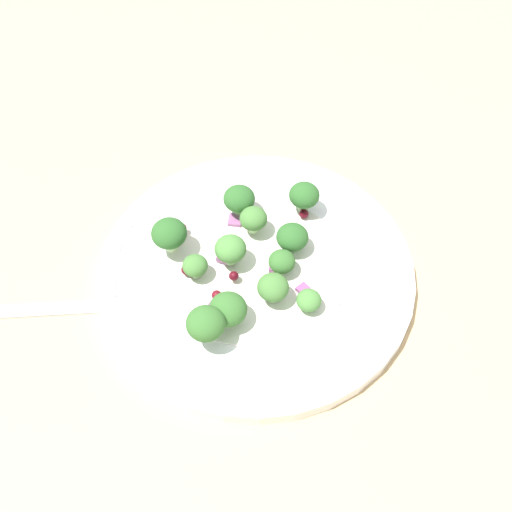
{
  "coord_description": "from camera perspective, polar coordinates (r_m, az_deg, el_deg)",
  "views": [
    {
      "loc": [
        4.38,
        -27.31,
        42.22
      ],
      "look_at": [
        -0.81,
        1.84,
        2.7
      ],
      "focal_mm": 43.59,
      "sensor_mm": 36.0,
      "label": 1
    }
  ],
  "objects": [
    {
      "name": "broccoli_floret_3",
      "position": [
        0.49,
        -5.56,
        -0.77
      ],
      "size": [
        2.02,
        2.02,
        2.04
      ],
      "color": "#8EB77A",
      "rests_on": "plate"
    },
    {
      "name": "plate",
      "position": [
        0.51,
        0.0,
        -1.24
      ],
      "size": [
        25.81,
        25.81,
        1.7
      ],
      "color": "white",
      "rests_on": "ground_plane"
    },
    {
      "name": "broccoli_floret_8",
      "position": [
        0.5,
        3.35,
        1.69
      ],
      "size": [
        2.63,
        2.63,
        2.66
      ],
      "color": "#8EB77A",
      "rests_on": "plate"
    },
    {
      "name": "broccoli_floret_10",
      "position": [
        0.47,
        1.57,
        -2.93
      ],
      "size": [
        2.45,
        2.45,
        2.49
      ],
      "color": "#9EC684",
      "rests_on": "plate"
    },
    {
      "name": "broccoli_floret_7",
      "position": [
        0.52,
        -1.56,
        5.23
      ],
      "size": [
        2.69,
        2.69,
        2.72
      ],
      "color": "#8EB77A",
      "rests_on": "plate"
    },
    {
      "name": "dressing_pool",
      "position": [
        0.51,
        0.0,
        -0.95
      ],
      "size": [
        14.97,
        14.97,
        0.2
      ],
      "primitive_type": "cylinder",
      "color": "white",
      "rests_on": "plate"
    },
    {
      "name": "onion_bit_1",
      "position": [
        0.53,
        -1.93,
        3.28
      ],
      "size": [
        1.16,
        1.25,
        0.41
      ],
      "primitive_type": "cube",
      "rotation": [
        0.0,
        0.0,
        0.03
      ],
      "color": "#A35B93",
      "rests_on": "plate"
    },
    {
      "name": "ground_plane",
      "position": [
        0.51,
        0.54,
        -4.23
      ],
      "size": [
        180.0,
        180.0,
        2.0
      ],
      "primitive_type": "cube",
      "color": "tan"
    },
    {
      "name": "broccoli_floret_11",
      "position": [
        0.45,
        -4.63,
        -6.24
      ],
      "size": [
        2.88,
        2.88,
        2.92
      ],
      "color": "#8EB77A",
      "rests_on": "plate"
    },
    {
      "name": "broccoli_floret_1",
      "position": [
        0.51,
        -0.23,
        3.41
      ],
      "size": [
        2.31,
        2.31,
        2.34
      ],
      "color": "#ADD18E",
      "rests_on": "plate"
    },
    {
      "name": "broccoli_floret_0",
      "position": [
        0.53,
        4.45,
        5.54
      ],
      "size": [
        2.6,
        2.6,
        2.64
      ],
      "color": "#8EB77A",
      "rests_on": "plate"
    },
    {
      "name": "cranberry_0",
      "position": [
        0.52,
        -6.83,
        2.56
      ],
      "size": [
        0.83,
        0.83,
        0.83
      ],
      "primitive_type": "sphere",
      "color": "maroon",
      "rests_on": "plate"
    },
    {
      "name": "broccoli_floret_4",
      "position": [
        0.49,
        -2.36,
        0.62
      ],
      "size": [
        2.55,
        2.55,
        2.58
      ],
      "color": "#8EB77A",
      "rests_on": "plate"
    },
    {
      "name": "cranberry_4",
      "position": [
        0.48,
        -3.63,
        -3.61
      ],
      "size": [
        0.8,
        0.8,
        0.8
      ],
      "primitive_type": "sphere",
      "color": "maroon",
      "rests_on": "plate"
    },
    {
      "name": "broccoli_floret_6",
      "position": [
        0.49,
        2.39,
        -0.55
      ],
      "size": [
        2.15,
        2.15,
        2.18
      ],
      "color": "#9EC684",
      "rests_on": "plate"
    },
    {
      "name": "broccoli_floret_2",
      "position": [
        0.5,
        -7.98,
        2.02
      ],
      "size": [
        2.88,
        2.88,
        2.92
      ],
      "color": "#ADD18E",
      "rests_on": "plate"
    },
    {
      "name": "fork",
      "position": [
        0.52,
        -18.55,
        -4.59
      ],
      "size": [
        18.49,
        6.21,
        0.5
      ],
      "color": "silver",
      "rests_on": "ground_plane"
    },
    {
      "name": "onion_bit_4",
      "position": [
        0.48,
        -3.93,
        -4.7
      ],
      "size": [
        1.22,
        1.44,
        0.54
      ],
      "primitive_type": "cube",
      "rotation": [
        0.0,
        0.0,
        2.75
      ],
      "color": "#934C84",
      "rests_on": "plate"
    },
    {
      "name": "onion_bit_3",
      "position": [
        0.5,
        1.85,
        -1.04
      ],
      "size": [
        1.2,
        1.0,
        0.38
      ],
      "primitive_type": "cube",
      "rotation": [
        0.0,
        0.0,
        1.66
      ],
      "color": "#934C84",
      "rests_on": "plate"
    },
    {
      "name": "cranberry_3",
      "position": [
        0.49,
        -2.12,
        -2.12
      ],
      "size": [
        0.78,
        0.78,
        0.78
      ],
      "primitive_type": "sphere",
      "color": "#4C0A14",
      "rests_on": "plate"
    },
    {
      "name": "onion_bit_2",
      "position": [
        0.49,
        4.45,
        -2.9
      ],
      "size": [
        1.38,
        1.37,
        0.35
      ],
      "primitive_type": "cube",
      "rotation": [
        0.0,
        0.0,
        0.88
      ],
      "color": "#934C84",
      "rests_on": "plate"
    },
    {
      "name": "cranberry_1",
      "position": [
        0.53,
        4.41,
        3.88
      ],
      "size": [
        0.83,
        0.83,
        0.83
      ],
      "primitive_type": "sphere",
      "color": "#4C0A14",
      "rests_on": "plate"
    },
    {
      "name": "onion_bit_0",
      "position": [
        0.5,
        -2.97,
        -0.05
      ],
      "size": [
        1.13,
        1.16,
        0.56
      ],
      "primitive_type": "cube",
      "rotation": [
        0.0,
        0.0,
        2.97
      ],
      "color": "#A35B93",
      "rests_on": "plate"
    },
    {
      "name": "broccoli_floret_5",
      "position": [
        0.48,
        4.87,
        -4.11
      ],
      "size": [
        1.93,
        1.93,
        1.96
      ],
      "color": "#9EC684",
      "rests_on": "plate"
    },
    {
      "name": "broccoli_floret_9",
      "position": [
        0.46,
        -2.58,
        -4.95
      ],
      "size": [
        2.87,
        2.87,
        2.91
      ],
      "color": "#9EC684",
      "rests_on": "plate"
    },
    {
      "name": "cranberry_2",
      "position": [
        0.5,
        -6.37,
        -1.21
      ],
      "size": [
        0.88,
        0.88,
        0.88
      ],
      "primitive_type": "sphere",
      "color": "#4C0A14",
      "rests_on": "plate"
    }
  ]
}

